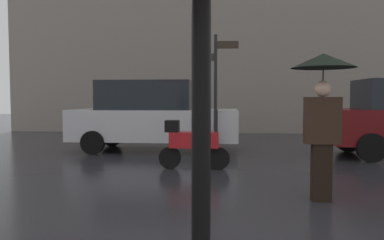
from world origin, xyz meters
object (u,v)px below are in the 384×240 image
(pedestrian_with_umbrella, at_px, (323,92))
(parked_car_left, at_px, (152,116))
(parked_scooter, at_px, (192,142))
(street_signpost, at_px, (216,83))

(pedestrian_with_umbrella, relative_size, parked_car_left, 0.46)
(parked_car_left, bearing_deg, pedestrian_with_umbrella, -66.93)
(pedestrian_with_umbrella, xyz_separation_m, parked_scooter, (-2.06, 2.23, -1.00))
(parked_scooter, height_order, parked_car_left, parked_car_left)
(parked_scooter, relative_size, parked_car_left, 0.32)
(parked_car_left, relative_size, street_signpost, 1.51)
(parked_car_left, bearing_deg, parked_scooter, -74.99)
(parked_car_left, height_order, street_signpost, street_signpost)
(pedestrian_with_umbrella, height_order, parked_scooter, pedestrian_with_umbrella)
(parked_scooter, bearing_deg, pedestrian_with_umbrella, -60.11)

